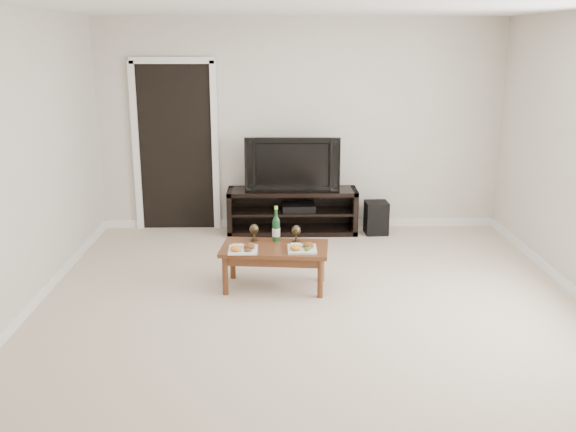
# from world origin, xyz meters

# --- Properties ---
(floor) EXTENTS (5.50, 5.50, 0.00)m
(floor) POSITION_xyz_m (0.00, 0.00, 0.00)
(floor) COLOR beige
(floor) RESTS_ON ground
(back_wall) EXTENTS (5.00, 0.04, 2.60)m
(back_wall) POSITION_xyz_m (0.00, 2.77, 1.30)
(back_wall) COLOR beige
(back_wall) RESTS_ON ground
(ceiling) EXTENTS (5.00, 5.50, 0.04)m
(ceiling) POSITION_xyz_m (0.00, 0.00, 2.62)
(ceiling) COLOR white
(ceiling) RESTS_ON back_wall
(doorway) EXTENTS (0.90, 0.02, 2.05)m
(doorway) POSITION_xyz_m (-1.55, 2.73, 1.02)
(doorway) COLOR black
(doorway) RESTS_ON ground
(media_console) EXTENTS (1.60, 0.45, 0.55)m
(media_console) POSITION_xyz_m (-0.11, 2.50, 0.28)
(media_console) COLOR black
(media_console) RESTS_ON ground
(television) EXTENTS (1.15, 0.18, 0.66)m
(television) POSITION_xyz_m (-0.11, 2.50, 0.88)
(television) COLOR black
(television) RESTS_ON media_console
(av_receiver) EXTENTS (0.41, 0.32, 0.08)m
(av_receiver) POSITION_xyz_m (-0.03, 2.48, 0.33)
(av_receiver) COLOR black
(av_receiver) RESTS_ON media_console
(subwoofer) EXTENTS (0.29, 0.29, 0.41)m
(subwoofer) POSITION_xyz_m (0.93, 2.42, 0.20)
(subwoofer) COLOR black
(subwoofer) RESTS_ON ground
(coffee_table) EXTENTS (1.07, 0.65, 0.42)m
(coffee_table) POSITION_xyz_m (-0.32, 0.65, 0.21)
(coffee_table) COLOR brown
(coffee_table) RESTS_ON ground
(plate_left) EXTENTS (0.27, 0.27, 0.07)m
(plate_left) POSITION_xyz_m (-0.62, 0.53, 0.45)
(plate_left) COLOR white
(plate_left) RESTS_ON coffee_table
(plate_right) EXTENTS (0.27, 0.27, 0.07)m
(plate_right) POSITION_xyz_m (-0.07, 0.54, 0.45)
(plate_right) COLOR white
(plate_right) RESTS_ON coffee_table
(wine_bottle) EXTENTS (0.07, 0.07, 0.35)m
(wine_bottle) POSITION_xyz_m (-0.31, 0.84, 0.59)
(wine_bottle) COLOR #103D1E
(wine_bottle) RESTS_ON coffee_table
(goblet_left) EXTENTS (0.09, 0.09, 0.17)m
(goblet_left) POSITION_xyz_m (-0.52, 0.84, 0.51)
(goblet_left) COLOR #392F1F
(goblet_left) RESTS_ON coffee_table
(goblet_right) EXTENTS (0.09, 0.09, 0.17)m
(goblet_right) POSITION_xyz_m (-0.11, 0.79, 0.51)
(goblet_right) COLOR #392F1F
(goblet_right) RESTS_ON coffee_table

